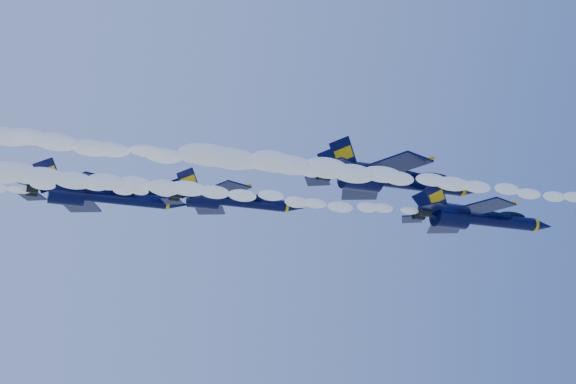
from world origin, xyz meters
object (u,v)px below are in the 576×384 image
object	(u,v)px
jet_second	(477,218)
jet_fifth	(100,195)
jet_third	(394,179)
jet_fourth	(230,200)

from	to	relation	value
jet_second	jet_fifth	world-z (taller)	jet_fifth
jet_second	jet_third	size ratio (longest dim) A/B	0.84
jet_fourth	jet_fifth	size ratio (longest dim) A/B	0.84
jet_fifth	jet_third	bearing A→B (deg)	-36.00
jet_second	jet_fourth	bearing A→B (deg)	141.48
jet_fourth	jet_fifth	distance (m)	14.84
jet_third	jet_fourth	distance (m)	18.12
jet_second	jet_third	xyz separation A→B (m)	(-6.81, 3.86, 4.38)
jet_fourth	jet_fifth	xyz separation A→B (m)	(-13.04, 6.98, 1.23)
jet_third	jet_second	bearing A→B (deg)	-29.54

